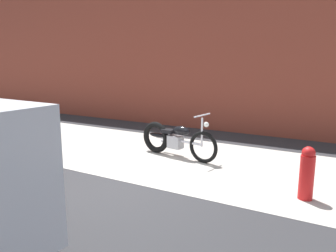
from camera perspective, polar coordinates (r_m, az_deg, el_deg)
ground_plane at (r=6.02m, az=-8.20°, el=-9.40°), size 80.00×80.00×0.00m
sidewalk_slab at (r=7.41m, az=0.15°, el=-5.32°), size 36.00×3.50×0.01m
brick_building_wall at (r=10.25m, az=9.96°, el=12.87°), size 36.00×0.50×4.88m
motorcycle_black at (r=7.36m, az=0.82°, el=-2.24°), size 2.00×0.65×1.03m
fire_hydrant at (r=5.51m, az=22.93°, el=-7.49°), size 0.22×0.22×0.84m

